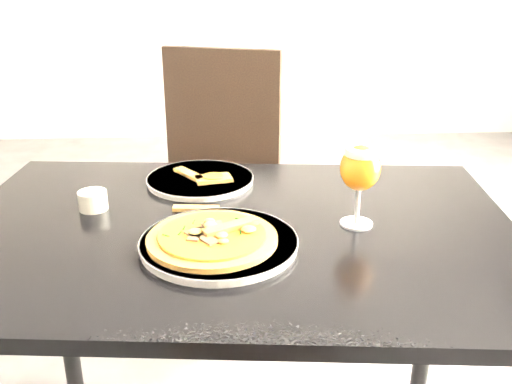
{
  "coord_description": "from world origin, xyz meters",
  "views": [
    {
      "loc": [
        0.09,
        -1.29,
        1.27
      ],
      "look_at": [
        0.14,
        -0.21,
        0.83
      ],
      "focal_mm": 40.0,
      "sensor_mm": 36.0,
      "label": 1
    }
  ],
  "objects": [
    {
      "name": "sauce_cup",
      "position": [
        -0.22,
        -0.1,
        0.77
      ],
      "size": [
        0.06,
        0.06,
        0.04
      ],
      "color": "beige",
      "rests_on": "dining_table"
    },
    {
      "name": "chair_far",
      "position": [
        0.03,
        0.63,
        0.54
      ],
      "size": [
        0.57,
        0.57,
        0.99
      ],
      "rotation": [
        0.0,
        0.0,
        -0.29
      ],
      "color": "black",
      "rests_on": "ground"
    },
    {
      "name": "pizza",
      "position": [
        0.05,
        -0.3,
        0.77
      ],
      "size": [
        0.25,
        0.25,
        0.03
      ],
      "rotation": [
        0.0,
        0.0,
        0.21
      ],
      "color": "brown",
      "rests_on": "plate_main"
    },
    {
      "name": "beer_glass",
      "position": [
        0.36,
        -0.21,
        0.88
      ],
      "size": [
        0.08,
        0.08,
        0.18
      ],
      "color": "#B2B6BC",
      "rests_on": "dining_table"
    },
    {
      "name": "loose_crust",
      "position": [
        0.01,
        -0.11,
        0.75
      ],
      "size": [
        0.11,
        0.03,
        0.01
      ],
      "primitive_type": "cube",
      "rotation": [
        0.0,
        0.0,
        -0.09
      ],
      "color": "brown",
      "rests_on": "dining_table"
    },
    {
      "name": "plate_second",
      "position": [
        0.01,
        0.06,
        0.76
      ],
      "size": [
        0.33,
        0.33,
        0.01
      ],
      "primitive_type": "cylinder",
      "rotation": [
        0.0,
        0.0,
        -0.3
      ],
      "color": "silver",
      "rests_on": "dining_table"
    },
    {
      "name": "crust_scraps",
      "position": [
        0.03,
        0.05,
        0.77
      ],
      "size": [
        0.15,
        0.12,
        0.01
      ],
      "rotation": [
        0.0,
        0.0,
        -0.48
      ],
      "color": "brown",
      "rests_on": "plate_second"
    },
    {
      "name": "dining_table",
      "position": [
        0.09,
        -0.2,
        0.66
      ],
      "size": [
        1.26,
        0.9,
        0.75
      ],
      "rotation": [
        0.0,
        0.0,
        -0.09
      ],
      "color": "black",
      "rests_on": "ground"
    },
    {
      "name": "plate_main",
      "position": [
        0.06,
        -0.29,
        0.76
      ],
      "size": [
        0.33,
        0.33,
        0.02
      ],
      "primitive_type": "cylinder",
      "rotation": [
        0.0,
        0.0,
        0.09
      ],
      "color": "silver",
      "rests_on": "dining_table"
    }
  ]
}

